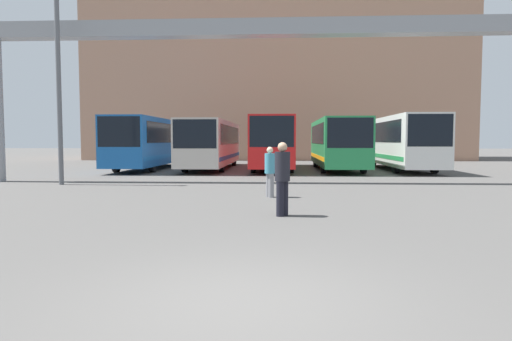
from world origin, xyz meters
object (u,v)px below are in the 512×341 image
Objects in this scene: bus_slot_4 at (401,140)px; bus_slot_1 at (212,142)px; bus_slot_3 at (337,141)px; pedestrian_near_center at (270,171)px; bus_slot_0 at (150,140)px; lamp_post at (58,68)px; pedestrian_far_center at (282,177)px; bus_slot_2 at (273,140)px.

bus_slot_1 is at bearing 178.11° from bus_slot_4.
pedestrian_near_center is at bearing -105.64° from bus_slot_3.
bus_slot_0 is 1.07× the size of bus_slot_3.
lamp_post is at bearing -146.88° from pedestrian_near_center.
bus_slot_0 is 6.20× the size of pedestrian_far_center.
bus_slot_3 is 18.20m from pedestrian_far_center.
bus_slot_3 is at bearing -156.19° from pedestrian_far_center.
bus_slot_3 is at bearing 38.50° from lamp_post.
bus_slot_0 reaches higher than bus_slot_3.
lamp_post is at bearing -141.50° from bus_slot_3.
bus_slot_3 reaches higher than pedestrian_far_center.
bus_slot_3 reaches higher than bus_slot_1.
bus_slot_0 is 20.17m from pedestrian_far_center.
bus_slot_2 reaches higher than pedestrian_far_center.
bus_slot_0 is at bearing 86.01° from lamp_post.
pedestrian_far_center is at bearing -27.71° from pedestrian_near_center.
bus_slot_4 is 20.29m from lamp_post.
bus_slot_1 reaches higher than pedestrian_far_center.
lamp_post is at bearing -147.85° from bus_slot_4.
bus_slot_4 reaches higher than bus_slot_2.
bus_slot_1 is at bearing 5.97° from bus_slot_0.
pedestrian_near_center is 10.55m from lamp_post.
lamp_post is (-12.93, -10.28, 3.08)m from bus_slot_3.
bus_slot_1 is 6.66× the size of pedestrian_far_center.
bus_slot_4 reaches higher than bus_slot_1.
pedestrian_near_center is at bearing -60.38° from bus_slot_0.
bus_slot_2 is at bearing 179.72° from bus_slot_4.
pedestrian_near_center is (8.23, -14.48, -0.99)m from bus_slot_0.
lamp_post is at bearing -129.60° from bus_slot_2.
bus_slot_4 reaches higher than pedestrian_near_center.
pedestrian_near_center is (-3.95, -14.11, -0.93)m from bus_slot_3.
bus_slot_4 is 19.78m from pedestrian_far_center.
lamp_post reaches higher than bus_slot_0.
bus_slot_2 is 14.58m from pedestrian_near_center.
bus_slot_2 is 6.27× the size of pedestrian_far_center.
bus_slot_4 is (4.06, 0.40, 0.10)m from bus_slot_3.
bus_slot_4 reaches higher than bus_slot_0.
bus_slot_1 is 1.15× the size of bus_slot_3.
pedestrian_far_center is 3.74m from pedestrian_near_center.
bus_slot_0 is at bearing -119.55° from pedestrian_far_center.
pedestrian_far_center is at bearing -112.68° from bus_slot_4.
bus_slot_3 reaches higher than pedestrian_near_center.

